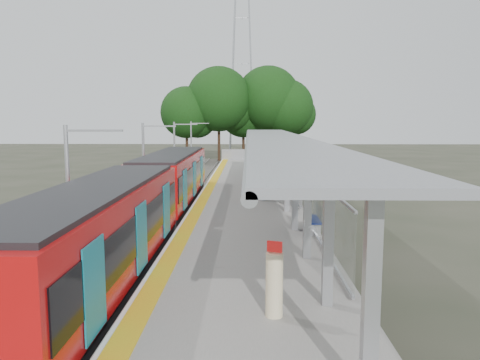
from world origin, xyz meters
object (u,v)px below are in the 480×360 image
bench_near (310,217)px  bench_far (267,165)px  info_pillar_near (274,284)px  bench_mid (295,194)px  info_pillar_far (254,176)px  train (147,199)px  litter_bin (262,192)px

bench_near → bench_far: 23.10m
info_pillar_near → bench_near: bearing=97.2°
bench_near → bench_mid: bench_near is taller
bench_mid → info_pillar_near: 14.60m
bench_far → info_pillar_far: info_pillar_far is taller
bench_mid → bench_near: bearing=-65.1°
bench_far → info_pillar_far: size_ratio=0.90×
train → info_pillar_far: (4.94, 11.38, -0.35)m
bench_near → info_pillar_far: 13.33m
bench_near → train: bearing=166.4°
train → info_pillar_far: 12.41m
bench_near → info_pillar_far: (-2.16, 13.15, 0.08)m
info_pillar_near → litter_bin: info_pillar_near is taller
train → bench_near: 7.33m
info_pillar_far → litter_bin: size_ratio=1.68×
train → info_pillar_far: size_ratio=17.13×
train → bench_mid: bearing=31.3°
bench_far → bench_near: bearing=-110.9°
bench_far → litter_bin: size_ratio=1.51×
bench_far → info_pillar_near: info_pillar_near is taller
train → bench_far: (6.29, 21.31, -0.55)m
bench_near → bench_far: bench_near is taller
train → litter_bin: 7.89m
bench_mid → bench_far: 17.01m
bench_far → info_pillar_far: (-1.34, -9.93, 0.20)m
bench_far → bench_mid: bearing=-110.2°
info_pillar_near → train: bearing=137.2°
bench_near → bench_mid: bearing=90.4°
train → bench_near: size_ratio=16.08×
bench_near → info_pillar_near: size_ratio=0.95×
bench_far → info_pillar_near: 31.48m
info_pillar_near → info_pillar_far: (-0.21, 21.52, -0.08)m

